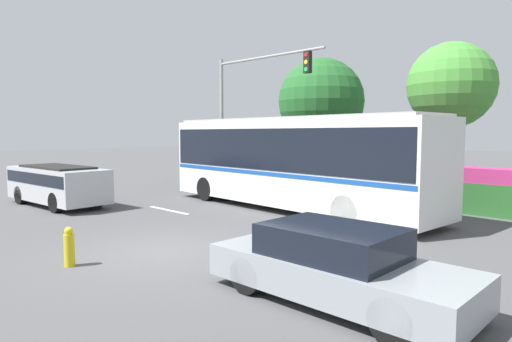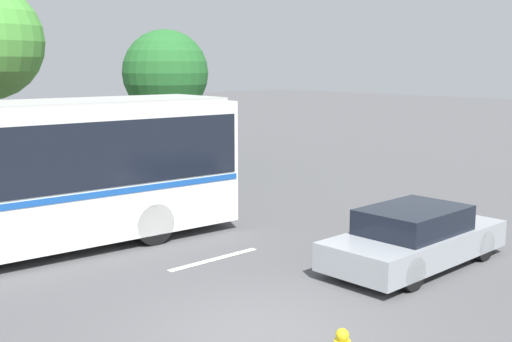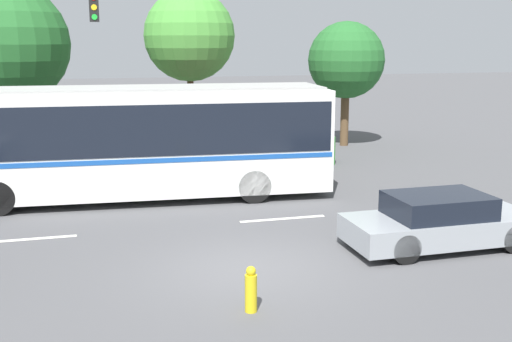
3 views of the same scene
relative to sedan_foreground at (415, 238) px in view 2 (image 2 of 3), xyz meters
name	(u,v)px [view 2 (image 2 of 3)]	position (x,y,z in m)	size (l,w,h in m)	color
ground_plane	(256,332)	(-4.78, -0.23, -0.61)	(140.00, 140.00, 0.00)	#4C4C4F
sedan_foreground	(415,238)	(0.00, 0.00, 0.00)	(4.56, 1.86, 1.29)	gray
flowering_hedge	(51,181)	(-3.18, 10.56, 0.19)	(9.17, 1.13, 1.63)	#286028
street_tree_right	(166,73)	(3.55, 14.22, 3.26)	(3.46, 3.46, 5.63)	brown
lane_stripe_near	(214,259)	(-2.87, 3.23, -0.61)	(2.40, 0.16, 0.01)	silver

